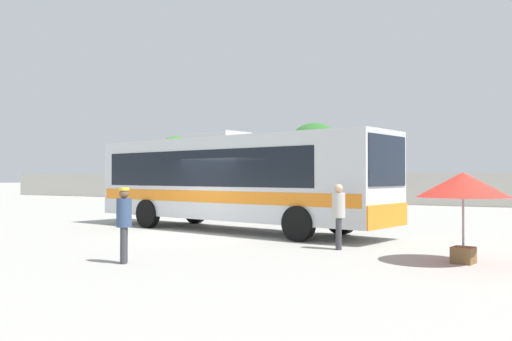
{
  "coord_description": "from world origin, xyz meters",
  "views": [
    {
      "loc": [
        10.61,
        -14.14,
        1.88
      ],
      "look_at": [
        -0.74,
        4.97,
        2.14
      ],
      "focal_mm": 37.96,
      "sensor_mm": 36.0,
      "label": 1
    }
  ],
  "objects": [
    {
      "name": "attendant_by_bus_door",
      "position": [
        5.3,
        -1.0,
        0.96
      ],
      "size": [
        0.44,
        0.44,
        1.69
      ],
      "color": "#38383D",
      "rests_on": "ground_plane"
    },
    {
      "name": "coach_bus_silver_orange",
      "position": [
        0.13,
        1.8,
        1.86
      ],
      "size": [
        11.89,
        4.24,
        3.47
      ],
      "color": "silver",
      "rests_on": "ground_plane"
    },
    {
      "name": "parked_car_second_silver",
      "position": [
        -7.35,
        18.76,
        0.78
      ],
      "size": [
        4.19,
        2.14,
        1.48
      ],
      "color": "#B7BABF",
      "rests_on": "ground_plane"
    },
    {
      "name": "vendor_umbrella_near_gate_red",
      "position": [
        8.48,
        -1.73,
        1.66
      ],
      "size": [
        1.98,
        1.98,
        1.98
      ],
      "color": "gray",
      "rests_on": "ground_plane"
    },
    {
      "name": "ground_plane",
      "position": [
        0.0,
        10.0,
        0.0
      ],
      "size": [
        300.0,
        300.0,
        0.0
      ],
      "primitive_type": "plane",
      "color": "#A3A099"
    },
    {
      "name": "passenger_waiting_on_apron",
      "position": [
        2.13,
        -5.49,
        0.94
      ],
      "size": [
        0.46,
        0.46,
        1.65
      ],
      "color": "#38383D",
      "rests_on": "ground_plane"
    },
    {
      "name": "perimeter_wall",
      "position": [
        0.0,
        22.4,
        1.08
      ],
      "size": [
        80.0,
        0.3,
        2.16
      ],
      "primitive_type": "cube",
      "color": "beige",
      "rests_on": "ground_plane"
    },
    {
      "name": "roadside_tree_midleft",
      "position": [
        -7.6,
        25.73,
        4.53
      ],
      "size": [
        4.0,
        4.0,
        6.25
      ],
      "color": "brown",
      "rests_on": "ground_plane"
    },
    {
      "name": "parked_car_leftmost_maroon",
      "position": [
        -13.0,
        19.45,
        0.76
      ],
      "size": [
        4.17,
        2.21,
        1.43
      ],
      "color": "maroon",
      "rests_on": "ground_plane"
    },
    {
      "name": "roadside_tree_left",
      "position": [
        -20.72,
        24.58,
        3.94
      ],
      "size": [
        3.97,
        3.97,
        5.64
      ],
      "color": "brown",
      "rests_on": "ground_plane"
    }
  ]
}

